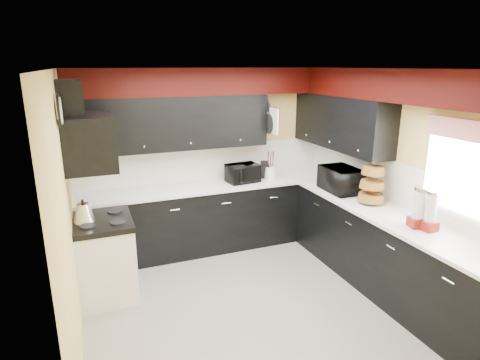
# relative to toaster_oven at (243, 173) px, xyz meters

# --- Properties ---
(ground) EXTENTS (3.60, 3.60, 0.00)m
(ground) POSITION_rel_toaster_oven_xyz_m (-0.45, -1.47, -1.07)
(ground) COLOR gray
(ground) RESTS_ON ground
(wall_back) EXTENTS (3.60, 0.06, 2.50)m
(wall_back) POSITION_rel_toaster_oven_xyz_m (-0.45, 0.33, 0.18)
(wall_back) COLOR #E0C666
(wall_back) RESTS_ON ground
(wall_right) EXTENTS (0.06, 3.60, 2.50)m
(wall_right) POSITION_rel_toaster_oven_xyz_m (1.35, -1.47, 0.18)
(wall_right) COLOR #E0C666
(wall_right) RESTS_ON ground
(wall_left) EXTENTS (0.06, 3.60, 2.50)m
(wall_left) POSITION_rel_toaster_oven_xyz_m (-2.25, -1.47, 0.18)
(wall_left) COLOR #E0C666
(wall_left) RESTS_ON ground
(ceiling) EXTENTS (3.60, 3.60, 0.06)m
(ceiling) POSITION_rel_toaster_oven_xyz_m (-0.45, -1.47, 1.43)
(ceiling) COLOR white
(ceiling) RESTS_ON wall_back
(cab_back) EXTENTS (3.60, 0.60, 0.90)m
(cab_back) POSITION_rel_toaster_oven_xyz_m (-0.45, 0.03, -0.62)
(cab_back) COLOR black
(cab_back) RESTS_ON ground
(cab_right) EXTENTS (0.60, 3.00, 0.90)m
(cab_right) POSITION_rel_toaster_oven_xyz_m (1.05, -1.77, -0.62)
(cab_right) COLOR black
(cab_right) RESTS_ON ground
(counter_back) EXTENTS (3.62, 0.64, 0.04)m
(counter_back) POSITION_rel_toaster_oven_xyz_m (-0.45, 0.03, -0.15)
(counter_back) COLOR white
(counter_back) RESTS_ON cab_back
(counter_right) EXTENTS (0.64, 3.02, 0.04)m
(counter_right) POSITION_rel_toaster_oven_xyz_m (1.05, -1.77, -0.15)
(counter_right) COLOR white
(counter_right) RESTS_ON cab_right
(splash_back) EXTENTS (3.60, 0.02, 0.50)m
(splash_back) POSITION_rel_toaster_oven_xyz_m (-0.45, 0.32, 0.12)
(splash_back) COLOR white
(splash_back) RESTS_ON counter_back
(splash_right) EXTENTS (0.02, 3.60, 0.50)m
(splash_right) POSITION_rel_toaster_oven_xyz_m (1.34, -1.47, 0.12)
(splash_right) COLOR white
(splash_right) RESTS_ON counter_right
(upper_back) EXTENTS (2.60, 0.35, 0.70)m
(upper_back) POSITION_rel_toaster_oven_xyz_m (-0.95, 0.16, 0.73)
(upper_back) COLOR black
(upper_back) RESTS_ON wall_back
(upper_right) EXTENTS (0.35, 1.80, 0.70)m
(upper_right) POSITION_rel_toaster_oven_xyz_m (1.18, -0.57, 0.73)
(upper_right) COLOR black
(upper_right) RESTS_ON wall_right
(soffit_back) EXTENTS (3.60, 0.36, 0.35)m
(soffit_back) POSITION_rel_toaster_oven_xyz_m (-0.45, 0.15, 1.26)
(soffit_back) COLOR black
(soffit_back) RESTS_ON wall_back
(soffit_right) EXTENTS (0.36, 3.24, 0.35)m
(soffit_right) POSITION_rel_toaster_oven_xyz_m (1.17, -1.65, 1.26)
(soffit_right) COLOR black
(soffit_right) RESTS_ON wall_right
(stove) EXTENTS (0.60, 0.75, 0.86)m
(stove) POSITION_rel_toaster_oven_xyz_m (-1.95, -0.72, -0.64)
(stove) COLOR white
(stove) RESTS_ON ground
(cooktop) EXTENTS (0.62, 0.77, 0.06)m
(cooktop) POSITION_rel_toaster_oven_xyz_m (-1.95, -0.72, -0.18)
(cooktop) COLOR black
(cooktop) RESTS_ON stove
(hood) EXTENTS (0.50, 0.78, 0.55)m
(hood) POSITION_rel_toaster_oven_xyz_m (-2.00, -0.72, 0.71)
(hood) COLOR black
(hood) RESTS_ON wall_left
(hood_duct) EXTENTS (0.24, 0.40, 0.40)m
(hood_duct) POSITION_rel_toaster_oven_xyz_m (-2.13, -0.72, 1.13)
(hood_duct) COLOR black
(hood_duct) RESTS_ON wall_left
(window) EXTENTS (0.03, 0.86, 0.96)m
(window) POSITION_rel_toaster_oven_xyz_m (1.34, -2.37, 0.48)
(window) COLOR white
(window) RESTS_ON wall_right
(valance) EXTENTS (0.04, 0.88, 0.20)m
(valance) POSITION_rel_toaster_oven_xyz_m (1.28, -2.37, 0.88)
(valance) COLOR red
(valance) RESTS_ON wall_right
(pan_top) EXTENTS (0.03, 0.22, 0.40)m
(pan_top) POSITION_rel_toaster_oven_xyz_m (0.37, 0.08, 0.93)
(pan_top) COLOR black
(pan_top) RESTS_ON upper_back
(pan_mid) EXTENTS (0.03, 0.28, 0.46)m
(pan_mid) POSITION_rel_toaster_oven_xyz_m (0.37, -0.05, 0.68)
(pan_mid) COLOR black
(pan_mid) RESTS_ON upper_back
(pan_low) EXTENTS (0.03, 0.24, 0.42)m
(pan_low) POSITION_rel_toaster_oven_xyz_m (0.37, 0.21, 0.65)
(pan_low) COLOR black
(pan_low) RESTS_ON upper_back
(cut_board) EXTENTS (0.03, 0.26, 0.35)m
(cut_board) POSITION_rel_toaster_oven_xyz_m (0.38, -0.17, 0.73)
(cut_board) COLOR white
(cut_board) RESTS_ON upper_back
(baskets) EXTENTS (0.27, 0.27, 0.50)m
(baskets) POSITION_rel_toaster_oven_xyz_m (1.07, -1.42, 0.11)
(baskets) COLOR brown
(baskets) RESTS_ON upper_right
(clock) EXTENTS (0.03, 0.30, 0.30)m
(clock) POSITION_rel_toaster_oven_xyz_m (-2.22, -1.22, 1.08)
(clock) COLOR black
(clock) RESTS_ON wall_left
(deco_plate) EXTENTS (0.03, 0.24, 0.24)m
(deco_plate) POSITION_rel_toaster_oven_xyz_m (1.32, -1.82, 1.18)
(deco_plate) COLOR white
(deco_plate) RESTS_ON wall_right
(toaster_oven) EXTENTS (0.47, 0.41, 0.25)m
(toaster_oven) POSITION_rel_toaster_oven_xyz_m (0.00, 0.00, 0.00)
(toaster_oven) COLOR black
(toaster_oven) RESTS_ON counter_back
(microwave) EXTENTS (0.40, 0.58, 0.32)m
(microwave) POSITION_rel_toaster_oven_xyz_m (1.03, -0.88, 0.03)
(microwave) COLOR black
(microwave) RESTS_ON counter_right
(utensil_crock) EXTENTS (0.22, 0.22, 0.18)m
(utensil_crock) POSITION_rel_toaster_oven_xyz_m (0.43, 0.01, -0.04)
(utensil_crock) COLOR white
(utensil_crock) RESTS_ON counter_back
(knife_block) EXTENTS (0.15, 0.18, 0.24)m
(knife_block) POSITION_rel_toaster_oven_xyz_m (0.37, 0.08, -0.01)
(knife_block) COLOR black
(knife_block) RESTS_ON counter_back
(kettle) EXTENTS (0.24, 0.24, 0.20)m
(kettle) POSITION_rel_toaster_oven_xyz_m (-2.12, -0.72, -0.05)
(kettle) COLOR silver
(kettle) RESTS_ON cooktop
(dispenser_a) EXTENTS (0.18, 0.18, 0.41)m
(dispenser_a) POSITION_rel_toaster_oven_xyz_m (1.03, -2.18, 0.08)
(dispenser_a) COLOR #5C0204
(dispenser_a) RESTS_ON counter_right
(dispenser_b) EXTENTS (0.15, 0.15, 0.39)m
(dispenser_b) POSITION_rel_toaster_oven_xyz_m (1.08, -2.29, 0.07)
(dispenser_b) COLOR #5F0300
(dispenser_b) RESTS_ON counter_right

